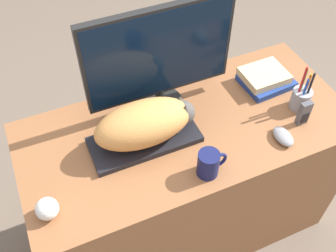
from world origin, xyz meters
TOP-DOWN VIEW (x-y plane):
  - desk at (0.00, 0.30)m, footprint 1.30×0.60m
  - keyboard at (-0.18, 0.30)m, footprint 0.41×0.18m
  - cat at (-0.17, 0.30)m, footprint 0.38×0.18m
  - monitor at (-0.05, 0.46)m, footprint 0.57×0.18m
  - computer_mouse at (0.30, 0.10)m, footprint 0.06×0.10m
  - coffee_mug at (-0.03, 0.08)m, footprint 0.11×0.08m
  - pen_cup at (0.46, 0.22)m, footprint 0.08×0.08m
  - baseball at (-0.57, 0.14)m, footprint 0.07×0.07m
  - phone at (0.41, 0.15)m, footprint 0.04×0.03m
  - book_stack at (0.41, 0.39)m, footprint 0.21×0.18m

SIDE VIEW (x-z plane):
  - desk at x=0.00m, z-range 0.00..0.76m
  - keyboard at x=-0.18m, z-range 0.76..0.78m
  - computer_mouse at x=0.30m, z-range 0.76..0.79m
  - book_stack at x=0.41m, z-range 0.75..0.82m
  - baseball at x=-0.57m, z-range 0.76..0.83m
  - pen_cup at x=0.46m, z-range 0.70..0.91m
  - coffee_mug at x=-0.03m, z-range 0.76..0.86m
  - phone at x=0.41m, z-range 0.76..0.86m
  - cat at x=-0.17m, z-range 0.78..0.94m
  - monitor at x=-0.05m, z-range 0.78..1.22m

